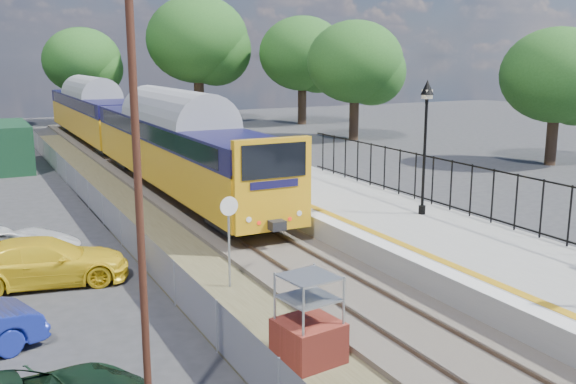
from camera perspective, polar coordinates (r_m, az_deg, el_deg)
ground at (r=15.44m, az=10.19°, el=-12.16°), size 120.00×120.00×0.00m
track_bed at (r=23.19m, az=-5.36°, el=-3.51°), size 5.90×80.00×0.29m
platform at (r=23.77m, az=6.67°, el=-2.25°), size 5.00×70.00×0.90m
platform_edge at (r=22.61m, az=2.34°, el=-1.74°), size 0.90×70.00×0.01m
victorian_lamp_north at (r=22.19m, az=12.18°, el=6.64°), size 0.44×0.44×4.60m
palisade_fence at (r=20.74m, az=21.14°, el=-1.17°), size 0.12×26.00×2.00m
wire_fence at (r=24.22m, az=-15.68°, el=-2.00°), size 0.06×52.00×1.20m
tree_line at (r=54.06m, az=-16.73°, el=11.86°), size 56.80×43.80×11.88m
train at (r=39.58m, az=-14.38°, el=5.93°), size 2.82×40.83×3.51m
brick_plinth at (r=13.46m, az=1.85°, el=-11.38°), size 1.34×1.34×1.93m
speed_sign at (r=17.35m, az=-5.26°, el=-3.15°), size 0.52×0.11×2.60m
carpark_lamp at (r=9.79m, az=-13.15°, el=-0.13°), size 0.25×0.50×7.53m
car_yellow at (r=19.19m, az=-20.82°, el=-5.81°), size 4.77×2.58×1.31m
car_white at (r=21.05m, az=-24.04°, el=-4.58°), size 5.04×3.54×1.28m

